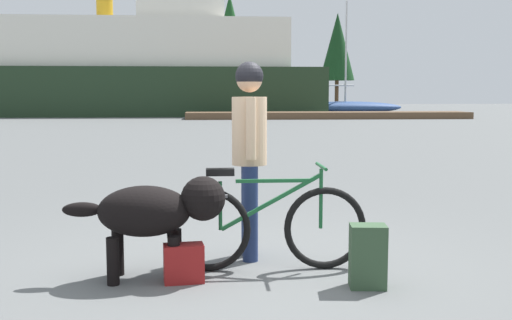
# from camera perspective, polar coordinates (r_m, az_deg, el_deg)

# --- Properties ---
(ground_plane) EXTENTS (160.00, 160.00, 0.00)m
(ground_plane) POSITION_cam_1_polar(r_m,az_deg,el_deg) (5.39, -1.49, -10.18)
(ground_plane) COLOR #595B5B
(bicycle) EXTENTS (1.73, 0.44, 0.91)m
(bicycle) POSITION_cam_1_polar(r_m,az_deg,el_deg) (5.29, 0.92, -6.15)
(bicycle) COLOR black
(bicycle) RESTS_ON ground_plane
(person_cyclist) EXTENTS (0.32, 0.53, 1.81)m
(person_cyclist) POSITION_cam_1_polar(r_m,az_deg,el_deg) (5.57, -0.62, 1.91)
(person_cyclist) COLOR navy
(person_cyclist) RESTS_ON ground_plane
(dog) EXTENTS (1.32, 0.49, 0.85)m
(dog) POSITION_cam_1_polar(r_m,az_deg,el_deg) (5.07, -9.29, -4.75)
(dog) COLOR black
(dog) RESTS_ON ground_plane
(backpack) EXTENTS (0.30, 0.23, 0.50)m
(backpack) POSITION_cam_1_polar(r_m,az_deg,el_deg) (4.93, 10.39, -8.83)
(backpack) COLOR #334C33
(backpack) RESTS_ON ground_plane
(handbag_pannier) EXTENTS (0.34, 0.22, 0.31)m
(handbag_pannier) POSITION_cam_1_polar(r_m,az_deg,el_deg) (5.04, -6.75, -9.54)
(handbag_pannier) COLOR maroon
(handbag_pannier) RESTS_ON ground_plane
(dock_pier) EXTENTS (16.97, 2.58, 0.40)m
(dock_pier) POSITION_cam_1_polar(r_m,az_deg,el_deg) (37.04, 6.70, 4.17)
(dock_pier) COLOR brown
(dock_pier) RESTS_ON ground_plane
(ferry_boat) EXTENTS (23.73, 7.91, 8.80)m
(ferry_boat) POSITION_cam_1_polar(r_m,az_deg,el_deg) (43.20, -9.89, 8.26)
(ferry_boat) COLOR #1E331E
(ferry_boat) RESTS_ON ground_plane
(sailboat_moored) EXTENTS (8.67, 2.43, 8.34)m
(sailboat_moored) POSITION_cam_1_polar(r_m,az_deg,el_deg) (46.81, 8.31, 4.92)
(sailboat_moored) COLOR navy
(sailboat_moored) RESTS_ON ground_plane
(pine_tree_far_left) EXTENTS (4.30, 4.30, 8.76)m
(pine_tree_far_left) POSITION_cam_1_polar(r_m,az_deg,el_deg) (59.36, -11.74, 9.97)
(pine_tree_far_left) COLOR #4C331E
(pine_tree_far_left) RESTS_ON ground_plane
(pine_tree_center) EXTENTS (4.24, 4.24, 10.99)m
(pine_tree_center) POSITION_cam_1_polar(r_m,az_deg,el_deg) (60.03, -2.45, 11.28)
(pine_tree_center) COLOR #4C331E
(pine_tree_center) RESTS_ON ground_plane
(pine_tree_far_right) EXTENTS (3.37, 3.37, 9.21)m
(pine_tree_far_right) POSITION_cam_1_polar(r_m,az_deg,el_deg) (60.42, 7.59, 10.41)
(pine_tree_far_right) COLOR #4C331E
(pine_tree_far_right) RESTS_ON ground_plane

